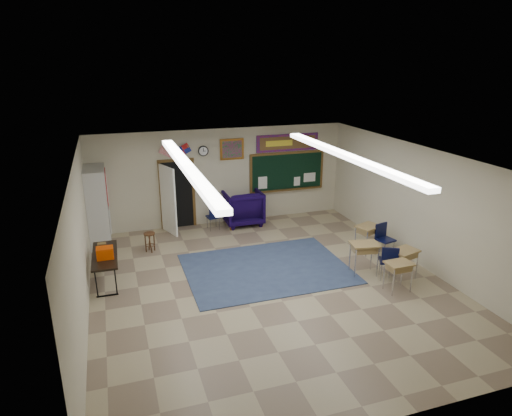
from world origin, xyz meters
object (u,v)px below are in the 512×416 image
object	(u,v)px
student_desk_front_left	(364,257)
wooden_stool	(150,242)
wingback_armchair	(242,207)
student_desk_front_right	(367,237)
folding_table	(106,267)

from	to	relation	value
student_desk_front_left	wooden_stool	bearing A→B (deg)	158.42
student_desk_front_left	wingback_armchair	bearing A→B (deg)	122.87
student_desk_front_right	wooden_stool	bearing A→B (deg)	140.46
wingback_armchair	folding_table	bearing A→B (deg)	34.28
wooden_stool	folding_table	bearing A→B (deg)	-127.93
student_desk_front_left	student_desk_front_right	xyz separation A→B (m)	(0.78, 1.12, -0.02)
wingback_armchair	student_desk_front_right	bearing A→B (deg)	128.97
wingback_armchair	student_desk_front_right	distance (m)	4.12
wingback_armchair	wooden_stool	xyz separation A→B (m)	(-3.02, -1.33, -0.27)
wingback_armchair	student_desk_front_left	size ratio (longest dim) A/B	1.50
folding_table	wingback_armchair	bearing A→B (deg)	35.03
folding_table	wooden_stool	bearing A→B (deg)	53.16
student_desk_front_right	wooden_stool	world-z (taller)	student_desk_front_right
wingback_armchair	student_desk_front_left	distance (m)	4.69
folding_table	student_desk_front_left	bearing A→B (deg)	-13.28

